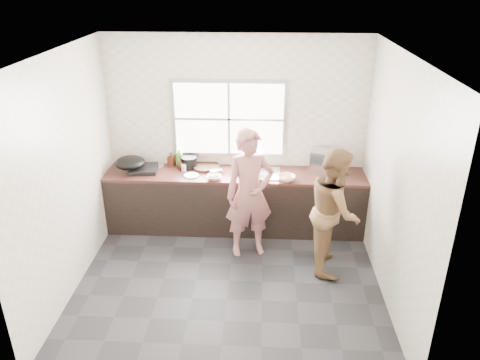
{
  "coord_description": "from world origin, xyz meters",
  "views": [
    {
      "loc": [
        0.37,
        -4.64,
        3.47
      ],
      "look_at": [
        0.1,
        0.65,
        1.05
      ],
      "focal_mm": 35.0,
      "sensor_mm": 36.0,
      "label": 1
    }
  ],
  "objects_px": {
    "plate_food": "(191,175)",
    "glass_jar": "(184,168)",
    "bowl_held": "(264,178)",
    "wok": "(130,163)",
    "pot_lid_left": "(149,169)",
    "cutting_board": "(206,167)",
    "bottle_green": "(179,156)",
    "bowl_crabs": "(287,179)",
    "bottle_brown_short": "(182,163)",
    "woman": "(249,198)",
    "bottle_brown_tall": "(171,160)",
    "black_pot": "(189,162)",
    "burner": "(144,169)",
    "bowl_mince": "(214,177)",
    "pot_lid_right": "(156,166)",
    "dish_rack": "(327,161)",
    "person_side": "(334,210)"
  },
  "relations": [
    {
      "from": "woman",
      "to": "pot_lid_right",
      "type": "relative_size",
      "value": 7.1
    },
    {
      "from": "bowl_held",
      "to": "pot_lid_left",
      "type": "distance_m",
      "value": 1.65
    },
    {
      "from": "plate_food",
      "to": "glass_jar",
      "type": "relative_size",
      "value": 2.07
    },
    {
      "from": "bowl_crabs",
      "to": "glass_jar",
      "type": "bearing_deg",
      "value": 170.19
    },
    {
      "from": "bowl_mince",
      "to": "pot_lid_left",
      "type": "xyz_separation_m",
      "value": [
        -0.95,
        0.28,
        -0.02
      ]
    },
    {
      "from": "bowl_held",
      "to": "glass_jar",
      "type": "bearing_deg",
      "value": 167.59
    },
    {
      "from": "wok",
      "to": "pot_lid_left",
      "type": "relative_size",
      "value": 1.78
    },
    {
      "from": "bowl_held",
      "to": "bottle_green",
      "type": "distance_m",
      "value": 1.29
    },
    {
      "from": "plate_food",
      "to": "bottle_brown_tall",
      "type": "distance_m",
      "value": 0.5
    },
    {
      "from": "cutting_board",
      "to": "dish_rack",
      "type": "relative_size",
      "value": 0.9
    },
    {
      "from": "pot_lid_left",
      "to": "cutting_board",
      "type": "bearing_deg",
      "value": 6.78
    },
    {
      "from": "plate_food",
      "to": "dish_rack",
      "type": "relative_size",
      "value": 0.47
    },
    {
      "from": "pot_lid_right",
      "to": "person_side",
      "type": "bearing_deg",
      "value": -24.31
    },
    {
      "from": "cutting_board",
      "to": "bowl_mince",
      "type": "height_order",
      "value": "bowl_mince"
    },
    {
      "from": "bowl_held",
      "to": "plate_food",
      "type": "distance_m",
      "value": 0.99
    },
    {
      "from": "bowl_mince",
      "to": "pot_lid_right",
      "type": "bearing_deg",
      "value": 155.6
    },
    {
      "from": "cutting_board",
      "to": "bowl_held",
      "type": "height_order",
      "value": "bowl_held"
    },
    {
      "from": "woman",
      "to": "glass_jar",
      "type": "height_order",
      "value": "woman"
    },
    {
      "from": "woman",
      "to": "dish_rack",
      "type": "bearing_deg",
      "value": 19.49
    },
    {
      "from": "plate_food",
      "to": "glass_jar",
      "type": "bearing_deg",
      "value": 128.51
    },
    {
      "from": "cutting_board",
      "to": "bottle_brown_short",
      "type": "distance_m",
      "value": 0.34
    },
    {
      "from": "glass_jar",
      "to": "pot_lid_left",
      "type": "distance_m",
      "value": 0.51
    },
    {
      "from": "black_pot",
      "to": "bottle_brown_tall",
      "type": "bearing_deg",
      "value": 165.57
    },
    {
      "from": "bottle_green",
      "to": "pot_lid_left",
      "type": "height_order",
      "value": "bottle_green"
    },
    {
      "from": "black_pot",
      "to": "bottle_green",
      "type": "xyz_separation_m",
      "value": [
        -0.14,
        0.07,
        0.06
      ]
    },
    {
      "from": "bowl_crabs",
      "to": "wok",
      "type": "relative_size",
      "value": 0.45
    },
    {
      "from": "cutting_board",
      "to": "bottle_brown_short",
      "type": "bearing_deg",
      "value": -176.7
    },
    {
      "from": "wok",
      "to": "person_side",
      "type": "bearing_deg",
      "value": -17.87
    },
    {
      "from": "dish_rack",
      "to": "pot_lid_left",
      "type": "bearing_deg",
      "value": -163.69
    },
    {
      "from": "bottle_brown_tall",
      "to": "burner",
      "type": "relative_size",
      "value": 0.48
    },
    {
      "from": "bowl_held",
      "to": "bottle_green",
      "type": "bearing_deg",
      "value": 159.98
    },
    {
      "from": "black_pot",
      "to": "pot_lid_left",
      "type": "bearing_deg",
      "value": -170.5
    },
    {
      "from": "black_pot",
      "to": "burner",
      "type": "xyz_separation_m",
      "value": [
        -0.62,
        -0.14,
        -0.06
      ]
    },
    {
      "from": "black_pot",
      "to": "plate_food",
      "type": "xyz_separation_m",
      "value": [
        0.07,
        -0.29,
        -0.07
      ]
    },
    {
      "from": "person_side",
      "to": "plate_food",
      "type": "bearing_deg",
      "value": 69.7
    },
    {
      "from": "woman",
      "to": "bottle_brown_short",
      "type": "height_order",
      "value": "woman"
    },
    {
      "from": "dish_rack",
      "to": "black_pot",
      "type": "bearing_deg",
      "value": -166.23
    },
    {
      "from": "bottle_brown_tall",
      "to": "pot_lid_left",
      "type": "distance_m",
      "value": 0.35
    },
    {
      "from": "cutting_board",
      "to": "burner",
      "type": "bearing_deg",
      "value": -170.74
    },
    {
      "from": "bowl_held",
      "to": "black_pot",
      "type": "bearing_deg",
      "value": 160.72
    },
    {
      "from": "plate_food",
      "to": "bottle_green",
      "type": "height_order",
      "value": "bottle_green"
    },
    {
      "from": "bowl_crabs",
      "to": "bottle_brown_short",
      "type": "distance_m",
      "value": 1.51
    },
    {
      "from": "person_side",
      "to": "bowl_mince",
      "type": "relative_size",
      "value": 7.76
    },
    {
      "from": "bowl_held",
      "to": "wok",
      "type": "relative_size",
      "value": 0.52
    },
    {
      "from": "black_pot",
      "to": "plate_food",
      "type": "relative_size",
      "value": 1.14
    },
    {
      "from": "person_side",
      "to": "black_pot",
      "type": "bearing_deg",
      "value": 63.48
    },
    {
      "from": "bowl_crabs",
      "to": "bowl_mince",
      "type": "bearing_deg",
      "value": 180.0
    },
    {
      "from": "wok",
      "to": "dish_rack",
      "type": "distance_m",
      "value": 2.73
    },
    {
      "from": "woman",
      "to": "burner",
      "type": "bearing_deg",
      "value": 141.37
    },
    {
      "from": "cutting_board",
      "to": "woman",
      "type": "bearing_deg",
      "value": -50.72
    }
  ]
}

